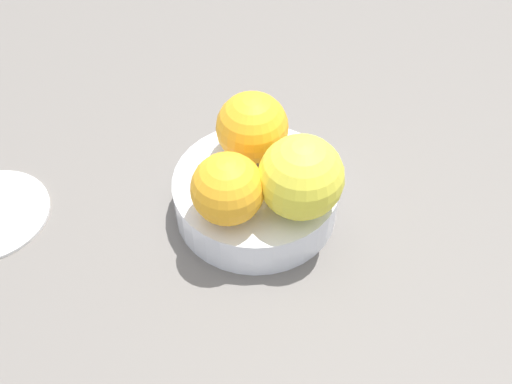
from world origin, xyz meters
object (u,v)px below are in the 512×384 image
(orange_in_bowl_1, at_px, (301,177))
(orange_in_bowl_2, at_px, (228,189))
(orange_in_bowl_0, at_px, (252,128))
(fruit_bowl, at_px, (256,196))

(orange_in_bowl_1, height_order, orange_in_bowl_2, orange_in_bowl_1)
(orange_in_bowl_0, relative_size, orange_in_bowl_2, 1.07)
(orange_in_bowl_1, bearing_deg, fruit_bowl, 62.63)
(fruit_bowl, distance_m, orange_in_bowl_2, 0.08)
(fruit_bowl, bearing_deg, orange_in_bowl_0, 17.76)
(orange_in_bowl_1, bearing_deg, orange_in_bowl_2, 109.66)
(fruit_bowl, relative_size, orange_in_bowl_1, 2.10)
(orange_in_bowl_0, distance_m, orange_in_bowl_1, 0.09)
(fruit_bowl, xyz_separation_m, orange_in_bowl_1, (-0.03, -0.05, 0.07))
(fruit_bowl, bearing_deg, orange_in_bowl_2, 160.77)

